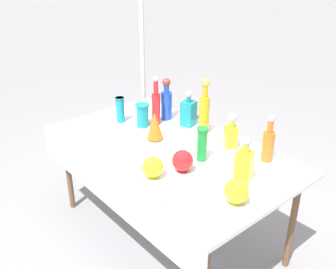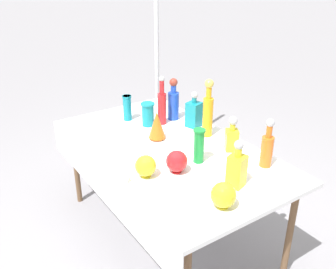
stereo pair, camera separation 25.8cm
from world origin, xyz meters
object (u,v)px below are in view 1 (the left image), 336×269
tall_bottle_1 (166,102)px  square_decanter_1 (244,164)px  square_decanter_0 (231,133)px  round_bowl_2 (183,161)px  slender_vase_0 (120,109)px  fluted_vase_0 (155,126)px  canopy_pole (143,61)px  slender_vase_2 (202,143)px  round_bowl_0 (236,191)px  tall_bottle_2 (268,142)px  tall_bottle_0 (205,110)px  round_bowl_1 (153,167)px  tall_bottle_3 (156,105)px  slender_vase_1 (143,115)px  square_decanter_2 (188,112)px

tall_bottle_1 → square_decanter_1: size_ratio=1.18×
square_decanter_0 → square_decanter_1: size_ratio=0.86×
square_decanter_0 → round_bowl_2: square_decanter_0 is taller
slender_vase_0 → fluted_vase_0: (0.43, 0.01, -0.00)m
canopy_pole → slender_vase_2: bearing=-21.9°
square_decanter_1 → fluted_vase_0: square_decanter_1 is taller
slender_vase_2 → round_bowl_0: (0.46, -0.20, -0.05)m
tall_bottle_2 → round_bowl_2: 0.58m
tall_bottle_0 → tall_bottle_2: 0.56m
slender_vase_0 → round_bowl_1: 0.90m
square_decanter_0 → round_bowl_1: 0.67m
slender_vase_0 → round_bowl_2: slender_vase_0 is taller
tall_bottle_0 → tall_bottle_3: 0.41m
tall_bottle_3 → slender_vase_1: bearing=-106.0°
canopy_pole → tall_bottle_3: bearing=-29.7°
slender_vase_1 → tall_bottle_3: bearing=74.0°
tall_bottle_2 → tall_bottle_3: 0.95m
round_bowl_1 → tall_bottle_2: bearing=65.8°
square_decanter_0 → round_bowl_1: size_ratio=1.82×
tall_bottle_3 → round_bowl_1: bearing=-40.1°
tall_bottle_2 → round_bowl_0: (0.18, -0.52, -0.06)m
slender_vase_0 → fluted_vase_0: bearing=1.8°
round_bowl_1 → square_decanter_2: bearing=121.8°
tall_bottle_0 → slender_vase_0: (-0.59, -0.35, -0.08)m
slender_vase_0 → canopy_pole: (-0.50, 0.61, 0.19)m
tall_bottle_1 → tall_bottle_2: tall_bottle_1 is taller
fluted_vase_0 → slender_vase_2: bearing=5.5°
tall_bottle_0 → slender_vase_1: bearing=-146.5°
tall_bottle_2 → slender_vase_1: 1.01m
round_bowl_0 → round_bowl_2: round_bowl_0 is taller
square_decanter_0 → slender_vase_2: (0.00, -0.29, 0.02)m
square_decanter_2 → round_bowl_2: bearing=-45.9°
slender_vase_0 → slender_vase_1: slender_vase_0 is taller
tall_bottle_0 → canopy_pole: size_ratio=0.16×
slender_vase_2 → round_bowl_2: (0.03, -0.19, -0.05)m
tall_bottle_3 → slender_vase_1: 0.13m
tall_bottle_3 → slender_vase_2: 0.67m
fluted_vase_0 → tall_bottle_0: bearing=64.6°
tall_bottle_2 → fluted_vase_0: 0.81m
tall_bottle_3 → round_bowl_0: tall_bottle_3 is taller
square_decanter_0 → fluted_vase_0: size_ratio=1.18×
square_decanter_0 → canopy_pole: (-1.37, 0.26, 0.20)m
slender_vase_0 → slender_vase_2: size_ratio=0.90×
square_decanter_0 → slender_vase_0: square_decanter_0 is taller
tall_bottle_1 → tall_bottle_3: 0.13m
tall_bottle_2 → square_decanter_2: 0.75m
square_decanter_1 → round_bowl_1: square_decanter_1 is taller
slender_vase_0 → slender_vase_1: 0.21m
square_decanter_0 → slender_vase_1: (-0.68, -0.26, -0.01)m
tall_bottle_2 → square_decanter_0: tall_bottle_2 is taller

